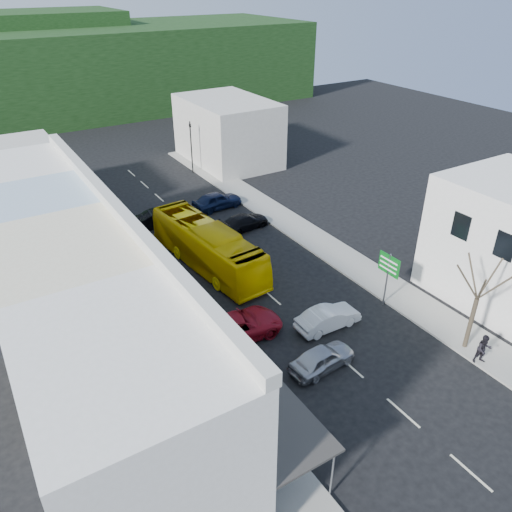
{
  "coord_description": "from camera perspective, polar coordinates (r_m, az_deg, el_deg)",
  "views": [
    {
      "loc": [
        -15.5,
        -19.22,
        19.08
      ],
      "look_at": [
        0.0,
        6.0,
        2.2
      ],
      "focal_mm": 35.0,
      "sensor_mm": 36.0,
      "label": 1
    }
  ],
  "objects": [
    {
      "name": "sidewalk_right",
      "position": [
        41.76,
        5.91,
        2.45
      ],
      "size": [
        3.0,
        52.0,
        0.15
      ],
      "primitive_type": "cube",
      "color": "gray",
      "rests_on": "ground"
    },
    {
      "name": "car_silver",
      "position": [
        28.11,
        7.57,
        -11.47
      ],
      "size": [
        4.53,
        2.15,
        1.4
      ],
      "primitive_type": "imported",
      "rotation": [
        0.0,
        0.0,
        1.65
      ],
      "color": "#B1B1B7",
      "rests_on": "ground"
    },
    {
      "name": "direction_sign",
      "position": [
        33.1,
        14.72,
        -2.67
      ],
      "size": [
        0.24,
        1.72,
        3.8
      ],
      "primitive_type": null,
      "rotation": [
        0.0,
        0.0,
        0.01
      ],
      "color": "#085A16",
      "rests_on": "ground"
    },
    {
      "name": "shopfront_row",
      "position": [
        28.69,
        -20.71,
        -4.2
      ],
      "size": [
        8.25,
        30.0,
        8.0
      ],
      "color": "silver",
      "rests_on": "ground"
    },
    {
      "name": "pedestrian_left",
      "position": [
        30.58,
        -9.49,
        -7.04
      ],
      "size": [
        0.59,
        0.71,
        1.7
      ],
      "primitive_type": "imported",
      "rotation": [
        0.0,
        0.0,
        1.19
      ],
      "color": "black",
      "rests_on": "sidewalk_left"
    },
    {
      "name": "car_white",
      "position": [
        31.02,
        8.23,
        -7.01
      ],
      "size": [
        4.42,
        1.85,
        1.4
      ],
      "primitive_type": "imported",
      "rotation": [
        0.0,
        0.0,
        1.56
      ],
      "color": "silver",
      "rests_on": "ground"
    },
    {
      "name": "traffic_signal",
      "position": [
        54.84,
        -7.4,
        12.18
      ],
      "size": [
        0.68,
        1.18,
        5.59
      ],
      "primitive_type": null,
      "rotation": [
        0.0,
        0.0,
        3.19
      ],
      "color": "black",
      "rests_on": "ground"
    },
    {
      "name": "distant_block_right",
      "position": [
        58.03,
        -3.26,
        14.07
      ],
      "size": [
        8.0,
        12.0,
        7.0
      ],
      "primitive_type": "cube",
      "color": "#B7B2A8",
      "rests_on": "ground"
    },
    {
      "name": "ground",
      "position": [
        31.21,
        5.84,
        -8.19
      ],
      "size": [
        120.0,
        120.0,
        0.0
      ],
      "primitive_type": "plane",
      "color": "black",
      "rests_on": "ground"
    },
    {
      "name": "pedestrian_right",
      "position": [
        30.59,
        24.57,
        -9.75
      ],
      "size": [
        0.82,
        0.69,
        1.7
      ],
      "primitive_type": "imported",
      "rotation": [
        0.0,
        0.0,
        -0.43
      ],
      "color": "black",
      "rests_on": "sidewalk_right"
    },
    {
      "name": "car_red",
      "position": [
        30.0,
        -2.1,
        -8.11
      ],
      "size": [
        4.73,
        2.24,
        1.4
      ],
      "primitive_type": "imported",
      "rotation": [
        0.0,
        0.0,
        1.49
      ],
      "color": "maroon",
      "rests_on": "ground"
    },
    {
      "name": "bus",
      "position": [
        36.68,
        -5.56,
        0.99
      ],
      "size": [
        3.6,
        11.79,
        3.1
      ],
      "primitive_type": "imported",
      "rotation": [
        0.0,
        0.0,
        0.1
      ],
      "color": "yellow",
      "rests_on": "ground"
    },
    {
      "name": "sidewalk_left",
      "position": [
        35.76,
        -13.75,
        -3.37
      ],
      "size": [
        3.0,
        52.0,
        0.15
      ],
      "primitive_type": "cube",
      "color": "gray",
      "rests_on": "ground"
    },
    {
      "name": "street_tree",
      "position": [
        30.05,
        23.94,
        -4.49
      ],
      "size": [
        3.2,
        3.2,
        6.95
      ],
      "primitive_type": null,
      "rotation": [
        0.0,
        0.0,
        -0.24
      ],
      "color": "#362D22",
      "rests_on": "ground"
    },
    {
      "name": "distant_block_left",
      "position": [
        49.06,
        -25.87,
        7.55
      ],
      "size": [
        8.0,
        10.0,
        6.0
      ],
      "primitive_type": "cube",
      "color": "#B7B2A8",
      "rests_on": "ground"
    },
    {
      "name": "car_black_near",
      "position": [
        42.39,
        -1.36,
        3.99
      ],
      "size": [
        4.71,
        2.44,
        1.4
      ],
      "primitive_type": "imported",
      "rotation": [
        0.0,
        0.0,
        1.71
      ],
      "color": "black",
      "rests_on": "ground"
    },
    {
      "name": "car_black_far",
      "position": [
        43.85,
        -10.67,
        4.37
      ],
      "size": [
        4.56,
        2.23,
        1.4
      ],
      "primitive_type": "imported",
      "rotation": [
        0.0,
        0.0,
        1.47
      ],
      "color": "black",
      "rests_on": "ground"
    },
    {
      "name": "car_navy_mid",
      "position": [
        46.34,
        -4.49,
        6.23
      ],
      "size": [
        4.5,
        2.07,
        1.4
      ],
      "primitive_type": "imported",
      "rotation": [
        0.0,
        0.0,
        1.63
      ],
      "color": "#0D1532",
      "rests_on": "ground"
    },
    {
      "name": "hillside",
      "position": [
        86.36,
        -23.26,
        19.27
      ],
      "size": [
        80.0,
        26.0,
        14.0
      ],
      "color": "black",
      "rests_on": "ground"
    }
  ]
}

